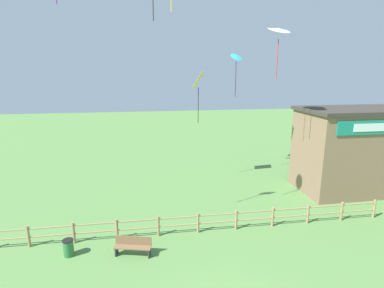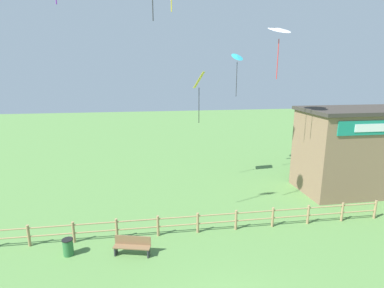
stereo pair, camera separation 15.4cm
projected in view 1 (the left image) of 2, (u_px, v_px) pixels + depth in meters
wooden_fence at (198, 221)px, 15.87m from camera, size 21.16×0.14×1.12m
seaside_building at (363, 149)px, 21.36m from camera, size 9.10×4.54×5.96m
park_bench_near_fence at (133, 245)px, 13.93m from camera, size 1.77×0.81×0.90m
trash_bin at (68, 248)px, 13.88m from camera, size 0.50×0.50×0.81m
kite_cyan_delta at (236, 59)px, 22.59m from camera, size 1.18×1.11×3.28m
kite_white_delta at (279, 30)px, 16.75m from camera, size 1.56×1.52×3.01m
kite_yellow_diamond at (198, 85)px, 21.82m from camera, size 1.03×1.18×3.75m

